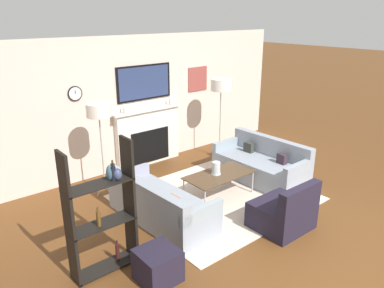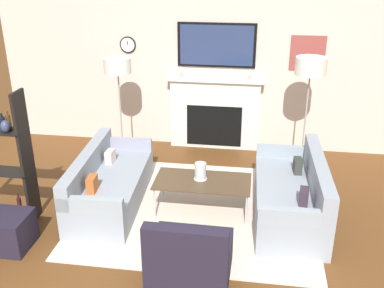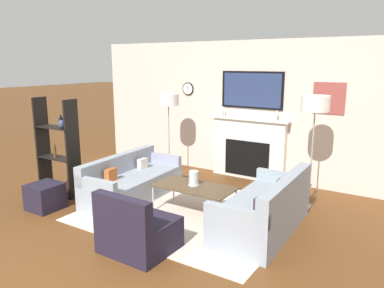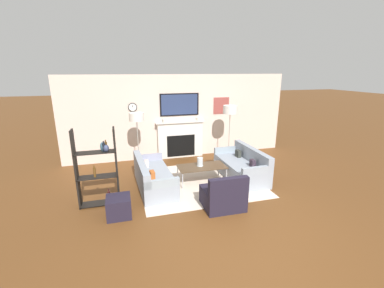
{
  "view_description": "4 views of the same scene",
  "coord_description": "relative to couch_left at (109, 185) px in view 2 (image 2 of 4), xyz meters",
  "views": [
    {
      "loc": [
        -4.13,
        -1.88,
        3.1
      ],
      "look_at": [
        -0.28,
        2.74,
        0.99
      ],
      "focal_mm": 35.0,
      "sensor_mm": 36.0,
      "label": 1
    },
    {
      "loc": [
        0.68,
        -2.66,
        3.14
      ],
      "look_at": [
        -0.14,
        2.84,
        0.76
      ],
      "focal_mm": 42.0,
      "sensor_mm": 36.0,
      "label": 2
    },
    {
      "loc": [
        2.95,
        -2.16,
        2.28
      ],
      "look_at": [
        -0.16,
        2.7,
        1.02
      ],
      "focal_mm": 35.0,
      "sensor_mm": 36.0,
      "label": 3
    },
    {
      "loc": [
        -1.85,
        -3.48,
        2.81
      ],
      "look_at": [
        -0.11,
        2.74,
        0.96
      ],
      "focal_mm": 24.0,
      "sensor_mm": 36.0,
      "label": 4
    }
  ],
  "objects": [
    {
      "name": "ottoman",
      "position": [
        -0.82,
        -1.11,
        -0.06
      ],
      "size": [
        0.47,
        0.47,
        0.41
      ],
      "color": "black",
      "rests_on": "ground_plane"
    },
    {
      "name": "area_rug",
      "position": [
        1.2,
        0.0,
        -0.26
      ],
      "size": [
        3.03,
        2.66,
        0.01
      ],
      "color": "beige",
      "rests_on": "ground_plane"
    },
    {
      "name": "coffee_table",
      "position": [
        1.27,
        -0.0,
        0.15
      ],
      "size": [
        1.23,
        0.63,
        0.44
      ],
      "color": "#4C3823",
      "rests_on": "ground_plane"
    },
    {
      "name": "floor_lamp_right",
      "position": [
        2.63,
        1.4,
        1.36
      ],
      "size": [
        0.44,
        0.44,
        1.78
      ],
      "color": "#9E998E",
      "rests_on": "ground_plane"
    },
    {
      "name": "armchair",
      "position": [
        1.31,
        -1.37,
        -0.0
      ],
      "size": [
        0.84,
        0.75,
        0.79
      ],
      "color": "black",
      "rests_on": "ground_plane"
    },
    {
      "name": "couch_left",
      "position": [
        0.0,
        0.0,
        0.0
      ],
      "size": [
        0.87,
        1.92,
        0.72
      ],
      "color": "#8E97A4",
      "rests_on": "ground_plane"
    },
    {
      "name": "hurricane_candle",
      "position": [
        1.23,
        0.04,
        0.27
      ],
      "size": [
        0.17,
        0.17,
        0.22
      ],
      "color": "silver",
      "rests_on": "coffee_table"
    },
    {
      "name": "floor_lamp_left",
      "position": [
        -0.22,
        1.4,
        1.27
      ],
      "size": [
        0.42,
        0.42,
        1.68
      ],
      "color": "#9E998E",
      "rests_on": "ground_plane"
    },
    {
      "name": "couch_right",
      "position": [
        2.41,
        0.0,
        0.02
      ],
      "size": [
        0.86,
        1.84,
        0.81
      ],
      "color": "#8E97A4",
      "rests_on": "ground_plane"
    },
    {
      "name": "fireplace_wall",
      "position": [
        1.21,
        2.22,
        0.97
      ],
      "size": [
        7.4,
        0.28,
        2.7
      ],
      "color": "beige",
      "rests_on": "ground_plane"
    }
  ]
}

